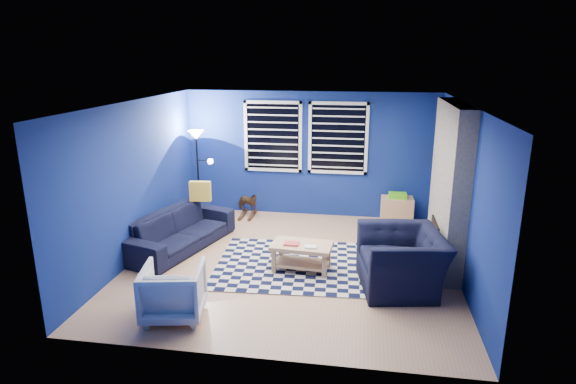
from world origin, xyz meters
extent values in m
plane|color=tan|center=(0.00, 0.00, 0.00)|extent=(5.00, 5.00, 0.00)
plane|color=white|center=(0.00, 0.00, 2.50)|extent=(5.00, 5.00, 0.00)
plane|color=navy|center=(0.00, 2.50, 1.25)|extent=(5.00, 0.00, 5.00)
plane|color=navy|center=(-2.50, 0.00, 1.25)|extent=(0.00, 5.00, 5.00)
plane|color=navy|center=(2.50, 0.00, 1.25)|extent=(0.00, 5.00, 5.00)
cube|color=gray|center=(2.37, 0.50, 1.25)|extent=(0.26, 2.00, 2.50)
cube|color=black|center=(2.23, 0.50, 0.35)|extent=(0.04, 0.70, 0.60)
cube|color=gray|center=(2.10, 0.50, 0.04)|extent=(0.50, 1.20, 0.08)
cube|color=black|center=(-0.75, 2.48, 1.60)|extent=(1.05, 0.02, 1.30)
cube|color=white|center=(-0.75, 2.47, 2.28)|extent=(1.17, 0.05, 0.06)
cube|color=white|center=(-0.75, 2.47, 0.92)|extent=(1.17, 0.05, 0.06)
cube|color=black|center=(0.55, 2.48, 1.60)|extent=(1.05, 0.02, 1.30)
cube|color=white|center=(0.55, 2.47, 2.28)|extent=(1.17, 0.05, 0.06)
cube|color=white|center=(0.55, 2.47, 0.92)|extent=(1.17, 0.05, 0.06)
cube|color=black|center=(2.45, 2.00, 1.40)|extent=(0.06, 1.00, 0.58)
cube|color=black|center=(2.42, 2.00, 1.40)|extent=(0.01, 0.92, 0.50)
cube|color=black|center=(0.11, -0.05, 0.01)|extent=(2.61, 2.14, 0.02)
imported|color=black|center=(-1.96, 0.34, 0.32)|extent=(2.33, 1.43, 0.64)
imported|color=black|center=(1.65, -0.53, 0.41)|extent=(1.41, 1.28, 0.81)
imported|color=gray|center=(-1.21, -1.80, 0.34)|extent=(0.86, 0.87, 0.69)
imported|color=#4A2B18|center=(-1.23, 2.14, 0.29)|extent=(0.42, 0.57, 0.44)
cube|color=tan|center=(0.20, -0.22, 0.40)|extent=(0.95, 0.60, 0.06)
cube|color=tan|center=(0.20, -0.22, 0.12)|extent=(0.86, 0.51, 0.03)
cube|color=#C2373B|center=(0.05, -0.27, 0.45)|extent=(0.23, 0.18, 0.03)
cube|color=silver|center=(0.35, -0.34, 0.44)|extent=(0.19, 0.14, 0.03)
cube|color=tan|center=(-0.19, -0.42, 0.19)|extent=(0.07, 0.07, 0.36)
cube|color=tan|center=(0.58, -0.42, 0.19)|extent=(0.07, 0.07, 0.36)
cube|color=tan|center=(-0.19, -0.02, 0.19)|extent=(0.07, 0.07, 0.36)
cube|color=tan|center=(0.58, -0.02, 0.19)|extent=(0.07, 0.07, 0.36)
cube|color=tan|center=(1.75, 2.25, 0.25)|extent=(0.62, 0.42, 0.50)
cube|color=black|center=(1.75, 2.25, 0.25)|extent=(0.53, 0.38, 0.40)
cube|color=#55C116|center=(1.75, 2.25, 0.55)|extent=(0.35, 0.27, 0.09)
cylinder|color=black|center=(-2.15, 1.90, 0.01)|extent=(0.22, 0.22, 0.03)
cylinder|color=black|center=(-2.15, 1.90, 0.84)|extent=(0.03, 0.03, 1.65)
cone|color=white|center=(-2.15, 1.90, 1.69)|extent=(0.30, 0.30, 0.17)
sphere|color=white|center=(-1.87, 1.85, 1.19)|extent=(0.11, 0.11, 0.11)
cube|color=gold|center=(-1.81, 1.04, 0.82)|extent=(0.39, 0.15, 0.36)
camera|label=1|loc=(1.06, -6.91, 3.17)|focal=30.00mm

